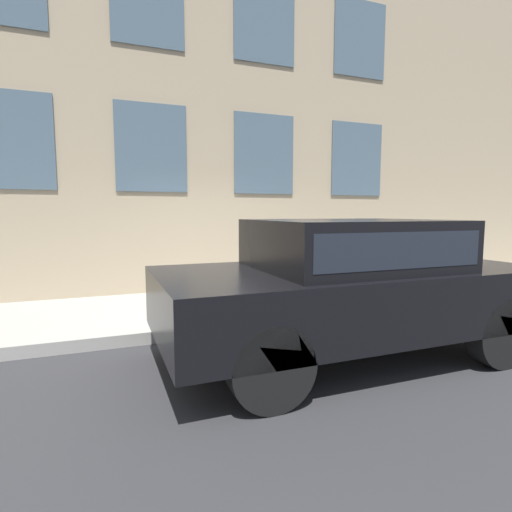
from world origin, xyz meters
name	(u,v)px	position (x,y,z in m)	size (l,w,h in m)	color
ground_plane	(260,332)	(0.00, 0.00, 0.00)	(80.00, 80.00, 0.00)	#2D2D30
sidewalk	(232,306)	(1.30, 0.00, 0.08)	(2.61, 60.00, 0.16)	#9E9B93
building_facade	(208,83)	(2.76, 0.00, 4.20)	(0.33, 40.00, 8.39)	tan
fire_hydrant	(247,286)	(0.53, 0.00, 0.57)	(0.34, 0.45, 0.80)	gray
person	(264,261)	(1.12, -0.52, 0.87)	(0.28, 0.19, 1.17)	#232328
parked_car_black_near	(349,280)	(-1.25, -0.61, 0.90)	(1.98, 4.37, 1.60)	black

